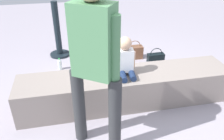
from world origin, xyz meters
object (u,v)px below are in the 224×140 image
(cake_plate, at_px, (105,75))
(adult_standing, at_px, (94,53))
(handbag_black_leather, at_px, (156,59))
(gift_bag, at_px, (83,67))
(child_seated, at_px, (125,59))
(party_cup_red, at_px, (138,76))
(cake_box_white, at_px, (91,63))
(handbag_brown_canvas, at_px, (134,52))
(water_bottle_near_gift, at_px, (60,64))

(cake_plate, bearing_deg, adult_standing, -107.53)
(handbag_black_leather, bearing_deg, gift_bag, -174.27)
(child_seated, height_order, party_cup_red, child_seated)
(party_cup_red, bearing_deg, cake_box_white, 138.04)
(gift_bag, height_order, party_cup_red, gift_bag)
(child_seated, bearing_deg, cake_plate, -176.54)
(handbag_black_leather, bearing_deg, cake_plate, -139.10)
(child_seated, xyz_separation_m, gift_bag, (-0.46, 0.76, -0.47))
(child_seated, distance_m, gift_bag, 1.01)
(party_cup_red, xyz_separation_m, cake_box_white, (-0.64, 0.58, 0.01))
(gift_bag, height_order, handbag_black_leather, gift_bag)
(gift_bag, distance_m, handbag_black_leather, 1.25)
(party_cup_red, height_order, handbag_brown_canvas, handbag_brown_canvas)
(water_bottle_near_gift, height_order, cake_box_white, water_bottle_near_gift)
(party_cup_red, relative_size, handbag_black_leather, 0.34)
(cake_plate, distance_m, handbag_black_leather, 1.41)
(gift_bag, bearing_deg, adult_standing, -89.61)
(handbag_black_leather, bearing_deg, cake_box_white, 169.87)
(gift_bag, xyz_separation_m, handbag_brown_canvas, (0.97, 0.47, -0.04))
(cake_plate, height_order, handbag_brown_canvas, cake_plate)
(handbag_black_leather, bearing_deg, party_cup_red, -138.28)
(gift_bag, bearing_deg, child_seated, -58.64)
(water_bottle_near_gift, xyz_separation_m, handbag_black_leather, (1.60, -0.19, 0.02))
(water_bottle_near_gift, relative_size, cake_box_white, 0.63)
(cake_box_white, bearing_deg, child_seated, -74.59)
(handbag_brown_canvas, bearing_deg, adult_standing, -117.14)
(party_cup_red, xyz_separation_m, handbag_black_leather, (0.43, 0.39, 0.06))
(party_cup_red, bearing_deg, cake_plate, -139.70)
(gift_bag, relative_size, handbag_brown_canvas, 1.07)
(gift_bag, bearing_deg, cake_plate, -75.09)
(water_bottle_near_gift, relative_size, party_cup_red, 1.87)
(party_cup_red, relative_size, handbag_brown_canvas, 0.32)
(handbag_brown_canvas, bearing_deg, party_cup_red, -102.17)
(adult_standing, bearing_deg, child_seated, 54.64)
(child_seated, bearing_deg, party_cup_red, 55.01)
(cake_box_white, height_order, handbag_black_leather, handbag_black_leather)
(party_cup_red, bearing_deg, water_bottle_near_gift, 153.63)
(gift_bag, bearing_deg, handbag_brown_canvas, 26.10)
(child_seated, height_order, water_bottle_near_gift, child_seated)
(adult_standing, distance_m, cake_plate, 0.89)
(cake_box_white, bearing_deg, water_bottle_near_gift, 179.75)
(cake_box_white, relative_size, handbag_black_leather, 1.00)
(child_seated, xyz_separation_m, cake_plate, (-0.26, -0.02, -0.19))
(party_cup_red, distance_m, cake_box_white, 0.86)
(water_bottle_near_gift, bearing_deg, party_cup_red, -26.37)
(cake_box_white, height_order, handbag_brown_canvas, handbag_brown_canvas)
(cake_plate, height_order, party_cup_red, cake_plate)
(handbag_brown_canvas, bearing_deg, handbag_black_leather, -51.83)
(handbag_black_leather, bearing_deg, adult_standing, -129.05)
(water_bottle_near_gift, xyz_separation_m, cake_box_white, (0.53, -0.00, -0.03))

